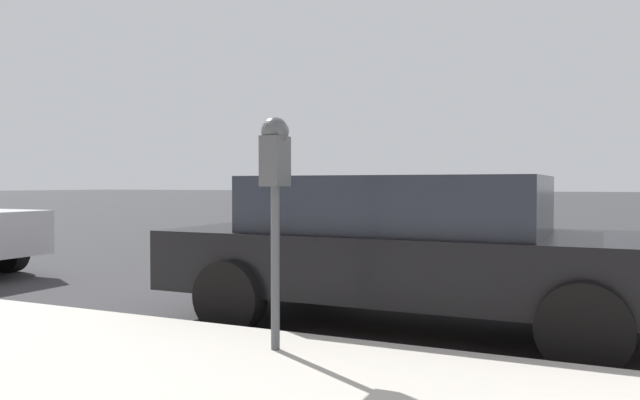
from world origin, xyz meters
TOP-DOWN VIEW (x-y plane):
  - ground_plane at (0.00, 0.00)m, footprint 220.00×220.00m
  - parking_meter at (-2.69, 0.77)m, footprint 0.21×0.19m
  - car_black at (-0.90, 0.34)m, footprint 2.09×4.58m

SIDE VIEW (x-z plane):
  - ground_plane at x=0.00m, z-range 0.00..0.00m
  - car_black at x=-0.90m, z-range 0.05..1.42m
  - parking_meter at x=-2.69m, z-range 0.59..2.17m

